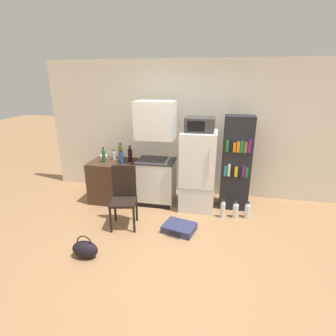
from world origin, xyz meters
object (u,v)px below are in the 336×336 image
(bottle_olive_oil, at_px, (121,152))
(bottle_amber_beer, at_px, (130,156))
(refrigerator, at_px, (198,171))
(bookshelf, at_px, (236,163))
(bowl, at_px, (104,156))
(chair, at_px, (124,192))
(bottle_wine_dark, at_px, (130,155))
(water_bottle_front, at_px, (235,211))
(water_bottle_middle, at_px, (247,211))
(side_table, at_px, (114,181))
(water_bottle_back, at_px, (223,210))
(bottle_green_tall, at_px, (104,156))
(handbag, at_px, (85,249))
(suitcase_large_flat, at_px, (179,228))
(kitchen_hutch, at_px, (156,158))
(microwave, at_px, (200,124))
(bottle_clear_short, at_px, (114,156))
(bottle_blue_soda, at_px, (121,159))

(bottle_olive_oil, distance_m, bottle_amber_beer, 0.22)
(refrigerator, xyz_separation_m, bookshelf, (0.67, 0.14, 0.14))
(bowl, xyz_separation_m, chair, (0.81, -1.04, -0.25))
(refrigerator, bearing_deg, bottle_olive_oil, 172.53)
(bottle_wine_dark, relative_size, water_bottle_front, 0.99)
(bottle_amber_beer, relative_size, water_bottle_middle, 0.53)
(side_table, height_order, water_bottle_back, side_table)
(bottle_green_tall, height_order, handbag, bottle_green_tall)
(suitcase_large_flat, bearing_deg, bowl, 161.26)
(bottle_green_tall, relative_size, bottle_olive_oil, 0.93)
(bookshelf, bearing_deg, bottle_olive_oil, 178.48)
(kitchen_hutch, relative_size, microwave, 3.92)
(bowl, bearing_deg, bottle_amber_beer, -2.13)
(kitchen_hutch, relative_size, bottle_amber_beer, 11.93)
(suitcase_large_flat, bearing_deg, water_bottle_back, 54.68)
(bottle_clear_short, relative_size, bottle_amber_beer, 1.20)
(side_table, distance_m, bottle_green_tall, 0.54)
(water_bottle_middle, bearing_deg, refrigerator, 164.98)
(microwave, height_order, bottle_amber_beer, microwave)
(bookshelf, relative_size, water_bottle_back, 4.91)
(bottle_wine_dark, relative_size, bottle_clear_short, 1.58)
(kitchen_hutch, bearing_deg, water_bottle_back, -15.90)
(microwave, bearing_deg, bottle_clear_short, 176.67)
(chair, height_order, water_bottle_back, chair)
(refrigerator, bearing_deg, microwave, -105.72)
(bottle_wine_dark, distance_m, bottle_clear_short, 0.35)
(microwave, xyz_separation_m, handbag, (-1.33, -1.78, -1.44))
(suitcase_large_flat, bearing_deg, side_table, 162.63)
(refrigerator, distance_m, bookshelf, 0.69)
(microwave, relative_size, bottle_amber_beer, 3.04)
(kitchen_hutch, bearing_deg, chair, -109.95)
(microwave, height_order, suitcase_large_flat, microwave)
(bottle_clear_short, distance_m, suitcase_large_flat, 1.94)
(microwave, xyz_separation_m, bottle_amber_beer, (-1.34, 0.19, -0.69))
(bottle_olive_oil, height_order, water_bottle_middle, bottle_olive_oil)
(chair, bearing_deg, handbag, -114.84)
(side_table, height_order, chair, chair)
(bottle_blue_soda, height_order, suitcase_large_flat, bottle_blue_soda)
(bottle_amber_beer, relative_size, chair, 0.16)
(bottle_blue_soda, xyz_separation_m, suitcase_large_flat, (1.19, -0.71, -0.86))
(bottle_blue_soda, distance_m, chair, 0.78)
(kitchen_hutch, relative_size, bottle_olive_oil, 6.26)
(side_table, xyz_separation_m, refrigerator, (1.64, 0.02, 0.32))
(kitchen_hutch, bearing_deg, refrigerator, -3.33)
(refrigerator, relative_size, water_bottle_middle, 4.74)
(bottle_green_tall, height_order, suitcase_large_flat, bottle_green_tall)
(suitcase_large_flat, distance_m, water_bottle_middle, 1.27)
(bookshelf, relative_size, water_bottle_front, 5.49)
(side_table, height_order, bottle_clear_short, bottle_clear_short)
(bottle_green_tall, distance_m, chair, 1.05)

